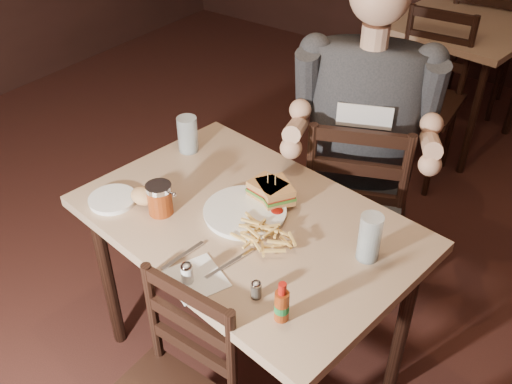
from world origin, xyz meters
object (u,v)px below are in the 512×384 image
Objects in this scene: diner at (367,102)px; syrup_dispenser at (160,199)px; chair_far at (354,202)px; glass_right at (370,238)px; glass_left at (188,134)px; main_table at (248,238)px; hot_sauce at (282,302)px; bg_chair_far at (482,39)px; bg_chair_near at (418,102)px; side_plate at (113,200)px; bg_table at (460,37)px; dinner_plate at (245,213)px.

syrup_dispenser is at bearing -138.82° from diner.
glass_right is (0.32, -0.59, 0.38)m from chair_far.
glass_left is 0.40m from syrup_dispenser.
main_table is 9.21× the size of hot_sauce.
main_table is 0.33m from syrup_dispenser.
diner is at bearing 104.05° from hot_sauce.
chair_far is 8.39× the size of syrup_dispenser.
chair_far is at bearing 74.95° from syrup_dispenser.
glass_right is 0.70m from syrup_dispenser.
bg_chair_far is 1.10m from bg_chair_near.
side_plate is at bearing -105.57° from bg_chair_near.
chair_far is 6.54× the size of glass_left.
bg_chair_near reaches higher than main_table.
bg_chair_near is at bearing 83.80° from bg_chair_far.
diner is 6.11× the size of side_plate.
side_plate is at bearing -98.75° from bg_table.
side_plate is (-0.44, -0.20, 0.09)m from main_table.
glass_left reaches higher than syrup_dispenser.
bg_chair_far is at bearing 90.00° from bg_table.
chair_far is at bearing 90.00° from diner.
chair_far is 0.51m from diner.
chair_far reaches higher than glass_right.
main_table is 2.81m from bg_chair_far.
chair_far is 7.14× the size of hot_sauce.
diner is (0.02, -0.05, 0.51)m from chair_far.
chair_far is 2.15m from bg_chair_far.
glass_left is at bearing -167.01° from diner.
dinner_plate is at bearing -124.89° from diner.
bg_chair_far is 2.25m from diner.
syrup_dispenser reaches higher than bg_table.
glass_left reaches higher than bg_table.
chair_far is at bearing -86.43° from bg_chair_near.
dinner_plate is 0.47m from side_plate.
diner is 0.65m from dinner_plate.
syrup_dispenser is at bearing 165.71° from hot_sauce.
bg_chair_near is 2.07m from hot_sauce.
glass_right is 1.20× the size of hot_sauce.
syrup_dispenser is at bearing 17.48° from side_plate.
glass_right reaches higher than dinner_plate.
bg_chair_far reaches higher than main_table.
bg_table is at bearing 79.30° from glass_left.
hot_sauce is (0.25, -0.95, 0.36)m from chair_far.
bg_chair_far reaches higher than side_plate.
chair_far reaches higher than dinner_plate.
glass_right is at bearing -78.36° from bg_chair_near.
chair_far is at bearing -84.79° from bg_table.
glass_left reaches higher than dinner_plate.
diner is at bearing -85.74° from bg_chair_near.
glass_right is 0.98× the size of side_plate.
glass_left is at bearing 170.30° from glass_right.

